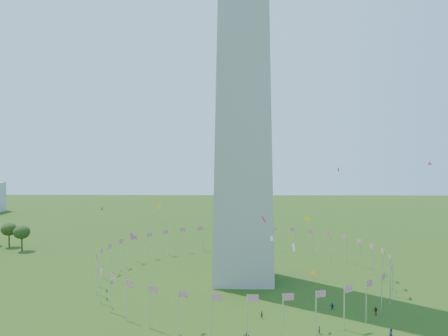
# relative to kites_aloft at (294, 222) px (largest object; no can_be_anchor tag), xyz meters

# --- Properties ---
(flag_ring) EXTENTS (80.24, 80.24, 9.00)m
(flag_ring) POSITION_rel_kites_aloft_xyz_m (-10.76, 26.69, -16.45)
(flag_ring) COLOR silver
(flag_ring) RESTS_ON ground
(kites_aloft) EXTENTS (105.24, 73.68, 32.88)m
(kites_aloft) POSITION_rel_kites_aloft_xyz_m (0.00, 0.00, 0.00)
(kites_aloft) COLOR yellow
(kites_aloft) RESTS_ON ground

